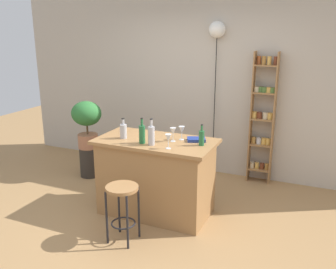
# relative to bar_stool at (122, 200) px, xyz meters

# --- Properties ---
(ground) EXTENTS (12.00, 12.00, 0.00)m
(ground) POSITION_rel_bar_stool_xyz_m (0.05, 0.42, -0.47)
(ground) COLOR #A37A4C
(back_wall) EXTENTS (6.40, 0.10, 2.80)m
(back_wall) POSITION_rel_bar_stool_xyz_m (0.05, 2.37, 0.93)
(back_wall) COLOR #BCB2A3
(back_wall) RESTS_ON ground
(kitchen_counter) EXTENTS (1.41, 0.75, 0.94)m
(kitchen_counter) POSITION_rel_bar_stool_xyz_m (0.05, 0.72, 0.00)
(kitchen_counter) COLOR #9E7042
(kitchen_counter) RESTS_ON ground
(bar_stool) EXTENTS (0.35, 0.35, 0.63)m
(bar_stool) POSITION_rel_bar_stool_xyz_m (0.00, 0.00, 0.00)
(bar_stool) COLOR black
(bar_stool) RESTS_ON ground
(spice_shelf) EXTENTS (0.34, 0.17, 1.91)m
(spice_shelf) POSITION_rel_bar_stool_xyz_m (1.03, 2.22, 0.51)
(spice_shelf) COLOR #9E7042
(spice_shelf) RESTS_ON ground
(plant_stool) EXTENTS (0.29, 0.29, 0.46)m
(plant_stool) POSITION_rel_bar_stool_xyz_m (-1.41, 1.37, -0.24)
(plant_stool) COLOR #2D2823
(plant_stool) RESTS_ON ground
(potted_plant) EXTENTS (0.46, 0.41, 0.72)m
(potted_plant) POSITION_rel_bar_stool_xyz_m (-1.41, 1.37, 0.43)
(potted_plant) COLOR #A86B4C
(potted_plant) RESTS_ON plant_stool
(bottle_vinegar) EXTENTS (0.08, 0.08, 0.25)m
(bottle_vinegar) POSITION_rel_bar_stool_xyz_m (-0.34, 0.63, 0.56)
(bottle_vinegar) COLOR #B2B2B7
(bottle_vinegar) RESTS_ON kitchen_counter
(bottle_spirits_clear) EXTENTS (0.06, 0.06, 0.25)m
(bottle_spirits_clear) POSITION_rel_bar_stool_xyz_m (0.61, 0.74, 0.56)
(bottle_spirits_clear) COLOR #236638
(bottle_spirits_clear) RESTS_ON kitchen_counter
(bottle_wine_red) EXTENTS (0.07, 0.07, 0.30)m
(bottle_wine_red) POSITION_rel_bar_stool_xyz_m (-0.04, 0.55, 0.58)
(bottle_wine_red) COLOR #236638
(bottle_wine_red) RESTS_ON kitchen_counter
(bottle_olive_oil) EXTENTS (0.08, 0.08, 0.31)m
(bottle_olive_oil) POSITION_rel_bar_stool_xyz_m (0.08, 0.53, 0.58)
(bottle_olive_oil) COLOR #B2B2B7
(bottle_olive_oil) RESTS_ON kitchen_counter
(wine_glass_left) EXTENTS (0.07, 0.07, 0.16)m
(wine_glass_left) POSITION_rel_bar_stool_xyz_m (0.25, 0.76, 0.58)
(wine_glass_left) COLOR silver
(wine_glass_left) RESTS_ON kitchen_counter
(wine_glass_center) EXTENTS (0.07, 0.07, 0.16)m
(wine_glass_center) POSITION_rel_bar_stool_xyz_m (0.32, 0.86, 0.58)
(wine_glass_center) COLOR silver
(wine_glass_center) RESTS_ON kitchen_counter
(wine_glass_right) EXTENTS (0.07, 0.07, 0.16)m
(wine_glass_right) POSITION_rel_bar_stool_xyz_m (0.31, 0.49, 0.58)
(wine_glass_right) COLOR silver
(wine_glass_right) RESTS_ON kitchen_counter
(cookbook) EXTENTS (0.25, 0.22, 0.03)m
(cookbook) POSITION_rel_bar_stool_xyz_m (0.50, 0.88, 0.48)
(cookbook) COLOR navy
(cookbook) RESTS_ON kitchen_counter
(pendant_globe_light) EXTENTS (0.24, 0.24, 2.32)m
(pendant_globe_light) POSITION_rel_bar_stool_xyz_m (0.30, 2.26, 1.70)
(pendant_globe_light) COLOR black
(pendant_globe_light) RESTS_ON ground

